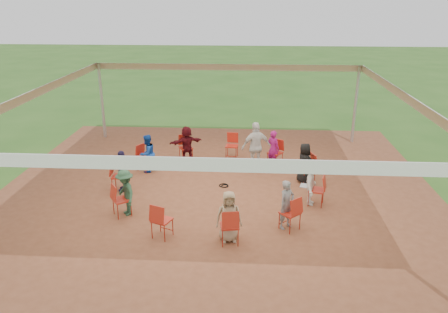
# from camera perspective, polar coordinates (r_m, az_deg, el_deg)

# --- Properties ---
(ground) EXTENTS (80.00, 80.00, 0.00)m
(ground) POSITION_cam_1_polar(r_m,az_deg,el_deg) (13.04, -0.93, -4.58)
(ground) COLOR #2D581B
(ground) RESTS_ON ground
(dirt_patch) EXTENTS (13.00, 13.00, 0.00)m
(dirt_patch) POSITION_cam_1_polar(r_m,az_deg,el_deg) (13.04, -0.93, -4.55)
(dirt_patch) COLOR brown
(dirt_patch) RESTS_ON ground
(tent) EXTENTS (10.33, 10.33, 3.00)m
(tent) POSITION_cam_1_polar(r_m,az_deg,el_deg) (12.23, -0.99, 5.55)
(tent) COLOR #B2B2B7
(tent) RESTS_ON ground
(chair_0) EXTENTS (0.53, 0.52, 0.90)m
(chair_0) POSITION_cam_1_polar(r_m,az_deg,el_deg) (12.31, 11.97, -4.32)
(chair_0) COLOR #AD2214
(chair_0) RESTS_ON ground
(chair_1) EXTENTS (0.55, 0.54, 0.90)m
(chair_1) POSITION_cam_1_polar(r_m,az_deg,el_deg) (13.78, 10.83, -1.50)
(chair_1) COLOR #AD2214
(chair_1) RESTS_ON ground
(chair_2) EXTENTS (0.60, 0.61, 0.90)m
(chair_2) POSITION_cam_1_polar(r_m,az_deg,el_deg) (14.95, 6.70, 0.48)
(chair_2) COLOR #AD2214
(chair_2) RESTS_ON ground
(chair_3) EXTENTS (0.46, 0.48, 0.90)m
(chair_3) POSITION_cam_1_polar(r_m,az_deg,el_deg) (15.52, 1.02, 1.38)
(chair_3) COLOR #AD2214
(chair_3) RESTS_ON ground
(chair_4) EXTENTS (0.57, 0.58, 0.90)m
(chair_4) POSITION_cam_1_polar(r_m,az_deg,el_deg) (15.40, -5.00, 1.15)
(chair_4) COLOR #AD2214
(chair_4) RESTS_ON ground
(chair_5) EXTENTS (0.59, 0.59, 0.90)m
(chair_5) POSITION_cam_1_polar(r_m,az_deg,el_deg) (14.60, -10.27, -0.20)
(chair_5) COLOR #AD2214
(chair_5) RESTS_ON ground
(chair_6) EXTENTS (0.45, 0.44, 0.90)m
(chair_6) POSITION_cam_1_polar(r_m,az_deg,el_deg) (13.29, -13.52, -2.55)
(chair_6) COLOR #AD2214
(chair_6) RESTS_ON ground
(chair_7) EXTENTS (0.60, 0.60, 0.90)m
(chair_7) POSITION_cam_1_polar(r_m,az_deg,el_deg) (11.80, -13.22, -5.55)
(chair_7) COLOR #AD2214
(chair_7) RESTS_ON ground
(chair_8) EXTENTS (0.56, 0.57, 0.90)m
(chair_8) POSITION_cam_1_polar(r_m,az_deg,el_deg) (10.62, -8.11, -8.25)
(chair_8) COLOR #AD2214
(chair_8) RESTS_ON ground
(chair_9) EXTENTS (0.49, 0.51, 0.90)m
(chair_9) POSITION_cam_1_polar(r_m,az_deg,el_deg) (10.27, 0.71, -9.07)
(chair_9) COLOR #AD2214
(chair_9) RESTS_ON ground
(chair_10) EXTENTS (0.61, 0.61, 0.90)m
(chair_10) POSITION_cam_1_polar(r_m,az_deg,el_deg) (10.95, 8.62, -7.32)
(chair_10) COLOR #AD2214
(chair_10) RESTS_ON ground
(person_seated_0) EXTENTS (0.59, 0.89, 1.26)m
(person_seated_0) POSITION_cam_1_polar(r_m,az_deg,el_deg) (12.24, 11.48, -3.47)
(person_seated_0) COLOR #B2AFA0
(person_seated_0) RESTS_ON ground
(person_seated_1) EXTENTS (0.52, 0.69, 1.26)m
(person_seated_1) POSITION_cam_1_polar(r_m,az_deg,el_deg) (13.67, 10.42, -0.82)
(person_seated_1) COLOR black
(person_seated_1) RESTS_ON ground
(person_seated_2) EXTENTS (0.55, 0.52, 1.26)m
(person_seated_2) POSITION_cam_1_polar(r_m,az_deg,el_deg) (14.79, 6.45, 1.04)
(person_seated_2) COLOR #911364
(person_seated_2) RESTS_ON ground
(person_seated_3) EXTENTS (1.24, 0.91, 1.26)m
(person_seated_3) POSITION_cam_1_polar(r_m,az_deg,el_deg) (15.23, -4.88, 1.67)
(person_seated_3) COLOR #470B12
(person_seated_3) RESTS_ON ground
(person_seated_4) EXTENTS (0.62, 0.71, 1.26)m
(person_seated_4) POSITION_cam_1_polar(r_m,az_deg,el_deg) (14.46, -9.98, 0.39)
(person_seated_4) COLOR #113D9B
(person_seated_4) RESTS_ON ground
(person_seated_5) EXTENTS (0.40, 0.75, 1.26)m
(person_seated_5) POSITION_cam_1_polar(r_m,az_deg,el_deg) (13.19, -13.08, -1.82)
(person_seated_5) COLOR #211B3E
(person_seated_5) RESTS_ON ground
(person_seated_6) EXTENTS (0.80, 0.90, 1.26)m
(person_seated_6) POSITION_cam_1_polar(r_m,az_deg,el_deg) (11.75, -12.74, -4.61)
(person_seated_6) COLOR #264B32
(person_seated_6) RESTS_ON ground
(person_seated_7) EXTENTS (0.67, 0.45, 1.26)m
(person_seated_7) POSITION_cam_1_polar(r_m,az_deg,el_deg) (10.29, 0.63, -7.84)
(person_seated_7) COLOR #978060
(person_seated_7) RESTS_ON ground
(person_seated_8) EXTENTS (0.54, 0.53, 1.26)m
(person_seated_8) POSITION_cam_1_polar(r_m,az_deg,el_deg) (10.94, 8.20, -6.24)
(person_seated_8) COLOR slate
(person_seated_8) RESTS_ON ground
(standing_person) EXTENTS (1.08, 0.80, 1.66)m
(standing_person) POSITION_cam_1_polar(r_m,az_deg,el_deg) (14.31, 4.19, 1.29)
(standing_person) COLOR silver
(standing_person) RESTS_ON ground
(cable_coil) EXTENTS (0.36, 0.36, 0.03)m
(cable_coil) POSITION_cam_1_polar(r_m,az_deg,el_deg) (13.37, 0.01, -3.82)
(cable_coil) COLOR black
(cable_coil) RESTS_ON ground
(laptop) EXTENTS (0.31, 0.36, 0.21)m
(laptop) POSITION_cam_1_polar(r_m,az_deg,el_deg) (12.27, 10.70, -3.55)
(laptop) COLOR #B7B7BC
(laptop) RESTS_ON ground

